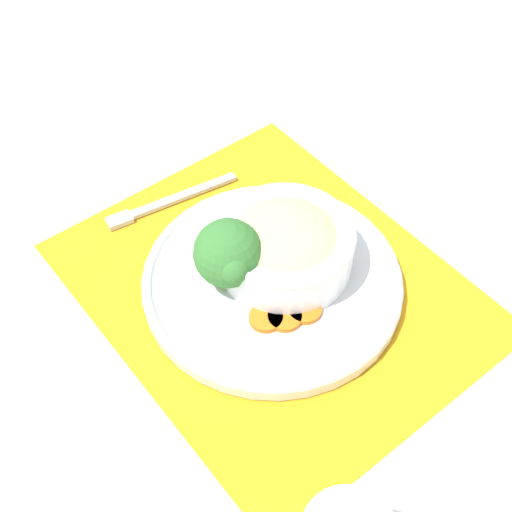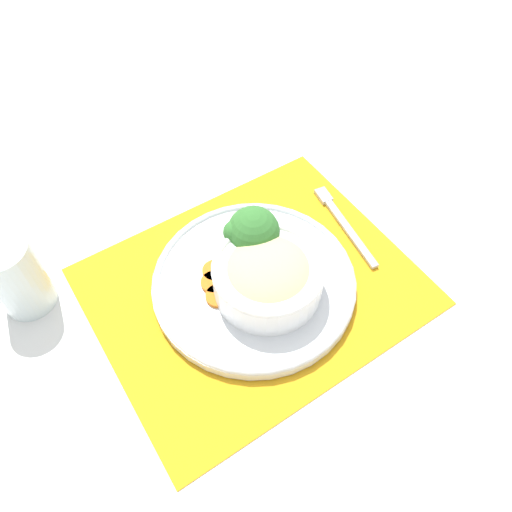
# 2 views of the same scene
# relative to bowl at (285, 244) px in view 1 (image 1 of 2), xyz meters

# --- Properties ---
(ground_plane) EXTENTS (4.00, 4.00, 0.00)m
(ground_plane) POSITION_rel_bowl_xyz_m (-0.01, 0.02, -0.05)
(ground_plane) COLOR white
(placemat) EXTENTS (0.48, 0.40, 0.00)m
(placemat) POSITION_rel_bowl_xyz_m (-0.01, 0.02, -0.05)
(placemat) COLOR orange
(placemat) RESTS_ON ground_plane
(plate) EXTENTS (0.31, 0.31, 0.02)m
(plate) POSITION_rel_bowl_xyz_m (-0.01, 0.02, -0.04)
(plate) COLOR silver
(plate) RESTS_ON placemat
(bowl) EXTENTS (0.16, 0.16, 0.07)m
(bowl) POSITION_rel_bowl_xyz_m (0.00, 0.00, 0.00)
(bowl) COLOR white
(bowl) RESTS_ON plate
(broccoli_floret) EXTENTS (0.08, 0.08, 0.09)m
(broccoli_floret) POSITION_rel_bowl_xyz_m (0.02, 0.07, 0.01)
(broccoli_floret) COLOR #84AD5B
(broccoli_floret) RESTS_ON plate
(carrot_slice_near) EXTENTS (0.04, 0.04, 0.01)m
(carrot_slice_near) POSITION_rel_bowl_xyz_m (-0.05, 0.07, -0.03)
(carrot_slice_near) COLOR orange
(carrot_slice_near) RESTS_ON plate
(carrot_slice_middle) EXTENTS (0.04, 0.04, 0.01)m
(carrot_slice_middle) POSITION_rel_bowl_xyz_m (-0.06, 0.05, -0.03)
(carrot_slice_middle) COLOR orange
(carrot_slice_middle) RESTS_ON plate
(carrot_slice_far) EXTENTS (0.04, 0.04, 0.01)m
(carrot_slice_far) POSITION_rel_bowl_xyz_m (-0.07, 0.03, -0.03)
(carrot_slice_far) COLOR orange
(carrot_slice_far) RESTS_ON plate
(fork) EXTENTS (0.04, 0.18, 0.01)m
(fork) POSITION_rel_bowl_xyz_m (0.18, 0.06, -0.05)
(fork) COLOR #B7B7BC
(fork) RESTS_ON placemat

